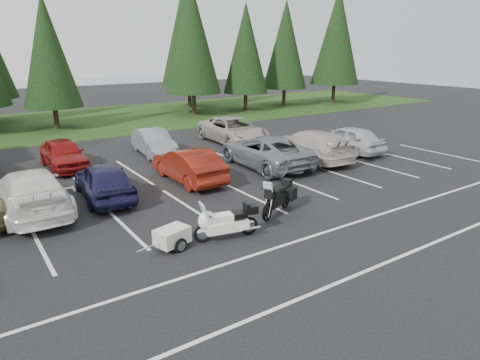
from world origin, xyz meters
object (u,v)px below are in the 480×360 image
Objects in this scene: car_near_3 at (30,192)px; car_near_7 at (310,145)px; car_far_3 at (154,142)px; adventure_motorcycle at (277,195)px; car_near_4 at (104,180)px; touring_motorcycle at (226,219)px; car_far_2 at (64,154)px; cargo_trailer at (172,238)px; car_near_6 at (265,151)px; car_far_4 at (234,130)px; car_near_8 at (348,139)px; car_near_5 at (188,165)px.

car_near_3 is 1.00× the size of car_near_7.
car_near_3 is at bearing -135.81° from car_far_3.
car_near_3 is at bearing 120.02° from adventure_motorcycle.
car_near_4 reaches higher than touring_motorcycle.
car_far_2 is at bearing -22.05° from car_near_7.
touring_motorcycle is at bearing -26.51° from cargo_trailer.
car_far_2 is (-11.51, 5.65, -0.08)m from car_near_7.
car_near_6 is (8.37, 0.28, 0.04)m from car_near_4.
car_far_3 is at bearing -176.34° from car_far_4.
car_near_8 is 10.99m from adventure_motorcycle.
car_far_2 is at bearing -20.42° from car_near_8.
touring_motorcycle is at bearing 27.06° from car_near_8.
cargo_trailer is at bearing -105.33° from car_far_3.
car_far_3 is 5.52m from car_far_4.
touring_motorcycle is (-6.33, -6.30, -0.14)m from car_near_6.
car_near_3 reaches higher than car_far_4.
car_near_4 is 7.51m from car_far_3.
car_near_7 is 1.30× the size of car_far_3.
adventure_motorcycle is (-6.52, -5.30, -0.09)m from car_near_7.
car_near_5 is 1.01× the size of car_near_8.
cargo_trailer is at bearing 22.98° from car_near_8.
car_far_4 is at bearing 6.44° from car_far_3.
car_far_3 is at bearing -123.40° from car_near_4.
car_near_7 is 6.05m from car_far_4.
car_far_2 reaches higher than touring_motorcycle.
car_near_8 is 3.19× the size of cargo_trailer.
car_near_6 is 1.34× the size of car_far_2.
car_near_8 is 13.70m from touring_motorcycle.
car_near_8 is 1.92× the size of adventure_motorcycle.
car_far_4 is 2.43× the size of touring_motorcycle.
car_near_3 is at bearing 102.47° from cargo_trailer.
car_far_4 reaches higher than car_near_8.
car_near_5 is at bearing -52.72° from car_far_2.
car_near_7 is (11.22, 0.05, 0.05)m from car_near_4.
adventure_motorcycle is at bearing 27.29° from touring_motorcycle.
car_near_7 reaches higher than cargo_trailer.
adventure_motorcycle is (4.41, 0.43, 0.40)m from cargo_trailer.
car_near_5 is at bearing -178.03° from car_near_3.
car_near_4 is at bearing -87.40° from car_far_2.
car_near_6 is 10.21m from car_far_2.
car_near_3 is 0.96× the size of car_far_4.
car_far_2 is 10.47m from car_far_4.
car_near_7 is (2.85, -0.24, 0.01)m from car_near_6.
adventure_motorcycle is at bearing 43.20° from car_near_7.
car_near_4 is 0.97× the size of car_near_8.
car_far_3 is 1.80× the size of touring_motorcycle.
cargo_trailer is at bearing -127.68° from car_far_4.
cargo_trailer is (3.01, -5.63, -0.48)m from car_near_3.
touring_motorcycle is at bearing 37.51° from car_near_7.
car_near_5 is 7.30m from car_near_7.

